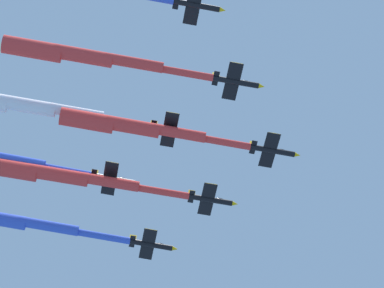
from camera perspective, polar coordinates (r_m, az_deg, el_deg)
name	(u,v)px	position (r m, az deg, el deg)	size (l,w,h in m)	color
jet_lead	(135,128)	(168.90, -3.75, 1.08)	(33.32, 37.79, 4.43)	black
jet_port_inner	(60,176)	(173.80, -8.67, -2.08)	(36.59, 41.13, 4.48)	black
jet_starboard_inner	(85,57)	(165.35, -7.04, 5.72)	(35.14, 39.57, 4.45)	black
jet_port_mid	(30,107)	(171.94, -10.60, 2.43)	(34.41, 38.82, 4.47)	black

